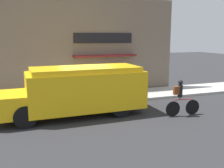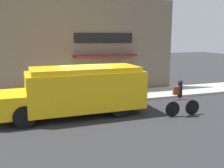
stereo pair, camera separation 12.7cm
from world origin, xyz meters
name	(u,v)px [view 1 (the left image)]	position (x,y,z in m)	size (l,w,h in m)	color
ground_plane	(86,106)	(0.00, 0.00, 0.00)	(70.00, 70.00, 0.00)	#2B2B2D
sidewalk	(80,99)	(0.00, 1.30, 0.07)	(28.00, 2.60, 0.13)	#ADAAA3
storefront	(74,47)	(0.05, 2.78, 2.89)	(13.16, 0.83, 5.78)	#756656
school_bus	(78,90)	(-0.69, -1.36, 1.15)	(6.51, 2.62, 2.17)	yellow
cyclist	(181,99)	(3.59, -3.01, 0.79)	(1.69, 0.21, 1.64)	black
trash_bin	(110,88)	(1.86, 1.49, 0.56)	(0.62, 0.62, 0.86)	#38383D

